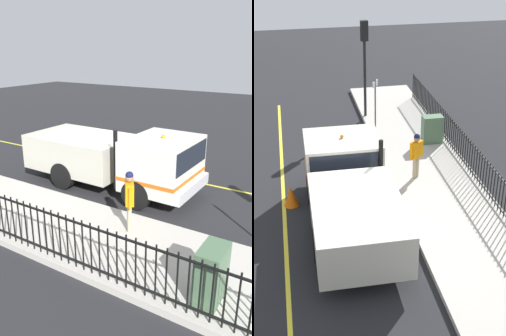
{
  "view_description": "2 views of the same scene",
  "coord_description": "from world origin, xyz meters",
  "views": [
    {
      "loc": [
        9.44,
        7.47,
        4.78
      ],
      "look_at": [
        1.22,
        2.26,
        1.35
      ],
      "focal_mm": 36.69,
      "sensor_mm": 36.0,
      "label": 1
    },
    {
      "loc": [
        -1.63,
        -11.34,
        8.6
      ],
      "look_at": [
        0.92,
        1.35,
        1.69
      ],
      "focal_mm": 52.22,
      "sensor_mm": 36.0,
      "label": 2
    }
  ],
  "objects": [
    {
      "name": "worker_standing",
      "position": [
        2.58,
        3.22,
        1.19
      ],
      "size": [
        0.53,
        0.44,
        1.67
      ],
      "rotation": [
        0.0,
        0.0,
        -2.54
      ],
      "color": "orange",
      "rests_on": "sidewalk_slab"
    },
    {
      "name": "ground_plane",
      "position": [
        0.0,
        0.0,
        0.0
      ],
      "size": [
        57.86,
        57.86,
        0.0
      ],
      "primitive_type": "plane",
      "color": "#232326",
      "rests_on": "ground"
    },
    {
      "name": "work_truck",
      "position": [
        -0.04,
        1.21,
        1.2
      ],
      "size": [
        2.54,
        6.42,
        2.41
      ],
      "rotation": [
        0.0,
        0.0,
        -0.01
      ],
      "color": "silver",
      "rests_on": "ground"
    },
    {
      "name": "traffic_cone",
      "position": [
        -1.8,
        2.48,
        0.35
      ],
      "size": [
        0.48,
        0.48,
        0.69
      ],
      "primitive_type": "cone",
      "color": "orange",
      "rests_on": "ground"
    },
    {
      "name": "lane_marking",
      "position": [
        -2.06,
        0.0,
        0.0
      ],
      "size": [
        0.12,
        23.67,
        0.01
      ],
      "primitive_type": "cube",
      "color": "yellow",
      "rests_on": "ground"
    },
    {
      "name": "utility_cabinet",
      "position": [
        3.97,
        5.92,
        0.73
      ],
      "size": [
        0.81,
        0.46,
        1.12
      ],
      "primitive_type": "cube",
      "color": "#4C6B4C",
      "rests_on": "sidewalk_slab"
    },
    {
      "name": "sidewalk_slab",
      "position": [
        3.21,
        0.0,
        0.09
      ],
      "size": [
        3.06,
        26.3,
        0.17
      ],
      "primitive_type": "cube",
      "color": "#B7B2A8",
      "rests_on": "ground"
    }
  ]
}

